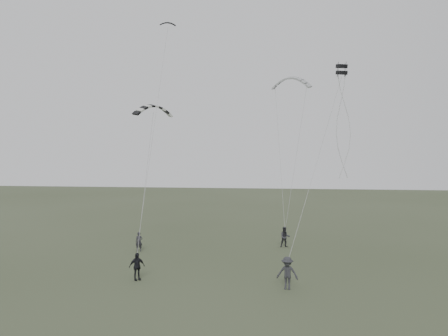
# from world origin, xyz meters

# --- Properties ---
(ground) EXTENTS (140.00, 140.00, 0.00)m
(ground) POSITION_xyz_m (0.00, 0.00, 0.00)
(ground) COLOR #384129
(ground) RESTS_ON ground
(flyer_left) EXTENTS (0.62, 0.46, 1.56)m
(flyer_left) POSITION_xyz_m (-5.75, 5.74, 0.78)
(flyer_left) COLOR #232328
(flyer_left) RESTS_ON ground
(flyer_right) EXTENTS (0.92, 0.76, 1.74)m
(flyer_right) POSITION_xyz_m (6.09, 8.73, 0.87)
(flyer_right) COLOR #27272C
(flyer_right) RESTS_ON ground
(flyer_center) EXTENTS (1.06, 0.96, 1.74)m
(flyer_center) POSITION_xyz_m (-3.33, -2.10, 0.87)
(flyer_center) COLOR black
(flyer_center) RESTS_ON ground
(flyer_far) EXTENTS (1.35, 0.91, 1.92)m
(flyer_far) POSITION_xyz_m (6.05, -2.79, 0.96)
(flyer_far) COLOR #27282C
(flyer_far) RESTS_ON ground
(kite_dark_small) EXTENTS (1.57, 1.01, 0.58)m
(kite_dark_small) POSITION_xyz_m (-4.82, 11.83, 20.20)
(kite_dark_small) COLOR black
(kite_dark_small) RESTS_ON flyer_left
(kite_pale_large) EXTENTS (4.00, 2.22, 1.75)m
(kite_pale_large) POSITION_xyz_m (6.65, 13.82, 15.18)
(kite_pale_large) COLOR #9A9D9F
(kite_pale_large) RESTS_ON flyer_right
(kite_striped) EXTENTS (3.08, 2.93, 1.38)m
(kite_striped) POSITION_xyz_m (-4.34, 5.25, 11.75)
(kite_striped) COLOR black
(kite_striped) RESTS_ON flyer_center
(kite_box) EXTENTS (0.80, 0.86, 0.78)m
(kite_box) POSITION_xyz_m (9.75, 2.19, 13.71)
(kite_box) COLOR black
(kite_box) RESTS_ON flyer_far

